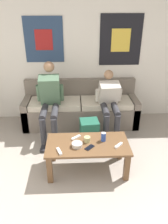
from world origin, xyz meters
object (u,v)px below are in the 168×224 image
Objects in this scene: person_seated_adult at (50,99)px; ceramic_bowl at (77,144)px; couch at (81,109)px; drink_can_blue at (103,137)px; coffee_table at (88,148)px; cell_phone at (90,147)px; game_controller_near_right at (119,145)px; game_controller_near_left at (59,151)px; pillar_candle at (87,139)px; backpack at (89,133)px; game_controller_far_center at (76,137)px; person_seated_teen at (109,102)px.

ceramic_bowl is at bearing -67.32° from person_seated_adult.
couch is 17.12× the size of drink_can_blue.
coffee_table is at bearing 23.67° from ceramic_bowl.
couch reaches higher than cell_phone.
drink_can_blue is 0.86× the size of cell_phone.
game_controller_near_right is at bearing -10.73° from coffee_table.
ceramic_bowl is at bearing 178.46° from game_controller_near_right.
person_seated_adult is 8.49× the size of game_controller_near_left.
coffee_table is 0.19m from ceramic_bowl.
coffee_table is 8.81× the size of game_controller_near_right.
backpack is at bearing 82.85° from pillar_candle.
person_seated_teen is at bearing 55.35° from game_controller_far_center.
person_seated_teen is (1.02, -0.01, -0.08)m from person_seated_adult.
person_seated_adult reaches higher than game_controller_near_right.
pillar_candle is 0.67× the size of game_controller_far_center.
game_controller_far_center is at bearing 148.05° from pillar_candle.
game_controller_far_center is (-0.37, 0.08, -0.05)m from drink_can_blue.
drink_can_blue is at bearing 4.07° from pillar_candle.
person_seated_teen is at bearing 61.14° from ceramic_bowl.
couch reaches higher than pillar_candle.
cell_phone is (-0.39, -0.02, -0.01)m from game_controller_near_right.
ceramic_bowl is 1.01× the size of cell_phone.
couch is at bearing 143.28° from person_seated_teen.
coffee_table is 0.22m from game_controller_far_center.
backpack is 2.96× the size of ceramic_bowl.
person_seated_adult is 1.21m from game_controller_near_left.
game_controller_near_left is 1.02× the size of cell_phone.
game_controller_near_left is (-0.59, -0.23, -0.05)m from drink_can_blue.
coffee_table is 1.02× the size of person_seated_teen.
person_seated_teen reaches higher than drink_can_blue.
game_controller_near_right is at bearing 3.24° from cell_phone.
drink_can_blue is 0.93× the size of game_controller_far_center.
ceramic_bowl is (-0.09, -1.41, 0.18)m from couch.
person_seated_teen is at bearing 65.06° from pillar_candle.
person_seated_teen is 0.96m from drink_can_blue.
game_controller_far_center is at bearing -94.80° from couch.
backpack is 0.64m from pillar_candle.
person_seated_teen is at bearing 44.82° from backpack.
game_controller_near_left is 1.16× the size of game_controller_near_right.
backpack is 2.93× the size of game_controller_near_left.
game_controller_far_center is at bearing 93.18° from ceramic_bowl.
pillar_candle is (-0.44, -0.94, -0.12)m from person_seated_teen.
person_seated_adult is 1.02m from person_seated_teen.
game_controller_far_center is (-0.15, 0.09, -0.03)m from pillar_candle.
drink_can_blue is at bearing -49.47° from person_seated_adult.
drink_can_blue is (0.80, -0.94, -0.17)m from person_seated_adult.
coffee_table is 7.57× the size of game_controller_near_left.
game_controller_near_right is 0.39m from cell_phone.
backpack is 0.76m from ceramic_bowl.
ceramic_bowl is at bearing -143.18° from pillar_candle.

